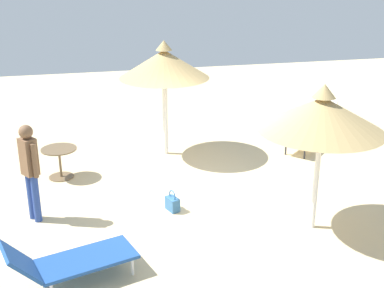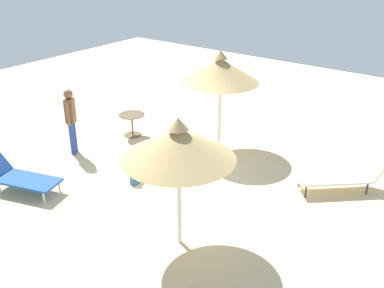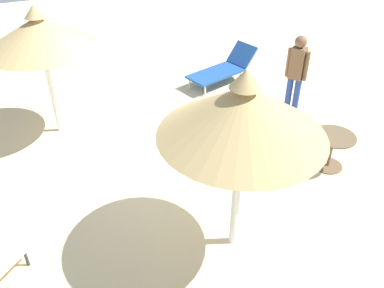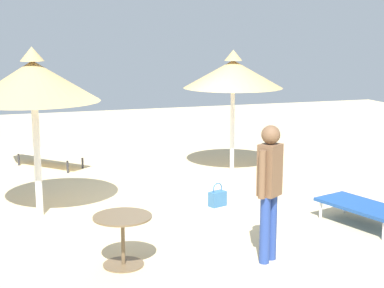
{
  "view_description": "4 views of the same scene",
  "coord_description": "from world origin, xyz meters",
  "px_view_note": "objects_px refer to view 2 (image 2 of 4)",
  "views": [
    {
      "loc": [
        2.06,
        8.6,
        4.37
      ],
      "look_at": [
        -0.11,
        -0.54,
        0.9
      ],
      "focal_mm": 47.37,
      "sensor_mm": 36.0,
      "label": 1
    },
    {
      "loc": [
        -6.19,
        7.13,
        5.29
      ],
      "look_at": [
        -0.52,
        -0.43,
        0.96
      ],
      "focal_mm": 42.77,
      "sensor_mm": 36.0,
      "label": 2
    },
    {
      "loc": [
        -2.05,
        -5.84,
        4.44
      ],
      "look_at": [
        0.08,
        -0.99,
        0.77
      ],
      "focal_mm": 37.57,
      "sensor_mm": 36.0,
      "label": 3
    },
    {
      "loc": [
        9.33,
        -2.9,
        2.9
      ],
      "look_at": [
        0.12,
        0.1,
        1.02
      ],
      "focal_mm": 54.66,
      "sensor_mm": 36.0,
      "label": 4
    }
  ],
  "objects_px": {
    "parasol_umbrella_near_left": "(178,144)",
    "person_standing_edge": "(71,117)",
    "lounge_chair_center": "(347,174)",
    "side_table_round": "(132,121)",
    "parasol_umbrella_front": "(220,71)",
    "handbag": "(135,177)",
    "lounge_chair_far_right": "(19,176)"
  },
  "relations": [
    {
      "from": "parasol_umbrella_front",
      "to": "lounge_chair_far_right",
      "type": "height_order",
      "value": "parasol_umbrella_front"
    },
    {
      "from": "lounge_chair_center",
      "to": "person_standing_edge",
      "type": "xyz_separation_m",
      "value": [
        6.46,
        2.41,
        0.62
      ]
    },
    {
      "from": "lounge_chair_center",
      "to": "lounge_chair_far_right",
      "type": "height_order",
      "value": "lounge_chair_center"
    },
    {
      "from": "person_standing_edge",
      "to": "handbag",
      "type": "xyz_separation_m",
      "value": [
        -2.43,
        0.22,
        -0.87
      ]
    },
    {
      "from": "parasol_umbrella_front",
      "to": "lounge_chair_center",
      "type": "height_order",
      "value": "parasol_umbrella_front"
    },
    {
      "from": "person_standing_edge",
      "to": "parasol_umbrella_front",
      "type": "bearing_deg",
      "value": -137.0
    },
    {
      "from": "parasol_umbrella_near_left",
      "to": "person_standing_edge",
      "type": "distance_m",
      "value": 4.96
    },
    {
      "from": "parasol_umbrella_front",
      "to": "parasol_umbrella_near_left",
      "type": "bearing_deg",
      "value": 114.27
    },
    {
      "from": "handbag",
      "to": "parasol_umbrella_front",
      "type": "bearing_deg",
      "value": -98.15
    },
    {
      "from": "lounge_chair_center",
      "to": "side_table_round",
      "type": "distance_m",
      "value": 6.07
    },
    {
      "from": "lounge_chair_far_right",
      "to": "person_standing_edge",
      "type": "height_order",
      "value": "person_standing_edge"
    },
    {
      "from": "person_standing_edge",
      "to": "handbag",
      "type": "height_order",
      "value": "person_standing_edge"
    },
    {
      "from": "lounge_chair_center",
      "to": "handbag",
      "type": "xyz_separation_m",
      "value": [
        4.04,
        2.63,
        -0.26
      ]
    },
    {
      "from": "parasol_umbrella_front",
      "to": "side_table_round",
      "type": "relative_size",
      "value": 3.62
    },
    {
      "from": "parasol_umbrella_front",
      "to": "handbag",
      "type": "distance_m",
      "value": 3.52
    },
    {
      "from": "person_standing_edge",
      "to": "handbag",
      "type": "relative_size",
      "value": 4.33
    },
    {
      "from": "parasol_umbrella_near_left",
      "to": "person_standing_edge",
      "type": "height_order",
      "value": "parasol_umbrella_near_left"
    },
    {
      "from": "parasol_umbrella_front",
      "to": "lounge_chair_far_right",
      "type": "xyz_separation_m",
      "value": [
        2.27,
        4.69,
        -1.77
      ]
    },
    {
      "from": "person_standing_edge",
      "to": "handbag",
      "type": "distance_m",
      "value": 2.59
    },
    {
      "from": "parasol_umbrella_front",
      "to": "person_standing_edge",
      "type": "bearing_deg",
      "value": 43.0
    },
    {
      "from": "parasol_umbrella_front",
      "to": "parasol_umbrella_near_left",
      "type": "distance_m",
      "value": 4.41
    },
    {
      "from": "lounge_chair_center",
      "to": "side_table_round",
      "type": "height_order",
      "value": "lounge_chair_center"
    },
    {
      "from": "lounge_chair_far_right",
      "to": "handbag",
      "type": "xyz_separation_m",
      "value": [
        -1.86,
        -1.82,
        -0.23
      ]
    },
    {
      "from": "parasol_umbrella_near_left",
      "to": "lounge_chair_center",
      "type": "xyz_separation_m",
      "value": [
        -1.81,
        -3.78,
        -1.63
      ]
    },
    {
      "from": "handbag",
      "to": "parasol_umbrella_near_left",
      "type": "bearing_deg",
      "value": 152.59
    },
    {
      "from": "lounge_chair_center",
      "to": "parasol_umbrella_front",
      "type": "bearing_deg",
      "value": -3.79
    },
    {
      "from": "lounge_chair_center",
      "to": "side_table_round",
      "type": "bearing_deg",
      "value": 5.88
    },
    {
      "from": "parasol_umbrella_near_left",
      "to": "handbag",
      "type": "height_order",
      "value": "parasol_umbrella_near_left"
    },
    {
      "from": "person_standing_edge",
      "to": "side_table_round",
      "type": "distance_m",
      "value": 1.92
    },
    {
      "from": "parasol_umbrella_front",
      "to": "person_standing_edge",
      "type": "xyz_separation_m",
      "value": [
        2.84,
        2.65,
        -1.12
      ]
    },
    {
      "from": "parasol_umbrella_front",
      "to": "parasol_umbrella_near_left",
      "type": "relative_size",
      "value": 1.06
    },
    {
      "from": "handbag",
      "to": "person_standing_edge",
      "type": "bearing_deg",
      "value": -5.22
    }
  ]
}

